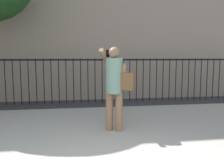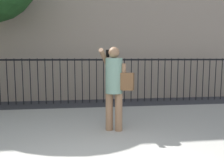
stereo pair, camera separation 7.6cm
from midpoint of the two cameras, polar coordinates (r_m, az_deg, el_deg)
sidewalk at (r=4.87m, az=-4.94°, el=-12.23°), size 28.00×4.40×0.15m
iron_fence at (r=8.33m, az=-6.21°, el=2.29°), size 12.03×0.04×1.60m
pedestrian_on_phone at (r=4.64m, az=1.27°, el=0.33°), size 0.72×0.55×1.70m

